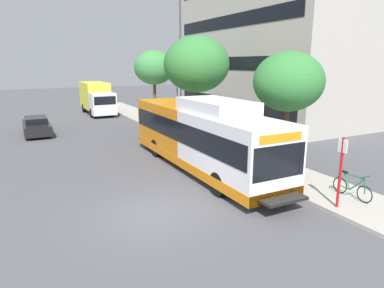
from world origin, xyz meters
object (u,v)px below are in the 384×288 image
at_px(street_tree_near_stop, 288,82).
at_px(street_tree_mid_block, 197,64).
at_px(box_truck_background, 97,97).
at_px(bicycle_parked, 352,187).
at_px(bus_stop_sign_pole, 341,167).
at_px(parked_car_far_lane, 37,126).
at_px(street_tree_far_block, 154,68).
at_px(transit_bus, 201,136).

height_order(street_tree_near_stop, street_tree_mid_block, street_tree_mid_block).
relative_size(street_tree_mid_block, box_truck_background, 1.00).
distance_m(bicycle_parked, street_tree_near_stop, 5.87).
bearing_deg(bus_stop_sign_pole, bicycle_parked, 16.18).
height_order(bus_stop_sign_pole, street_tree_near_stop, street_tree_near_stop).
height_order(bicycle_parked, street_tree_mid_block, street_tree_mid_block).
bearing_deg(parked_car_far_lane, bicycle_parked, -62.84).
height_order(bus_stop_sign_pole, street_tree_mid_block, street_tree_mid_block).
bearing_deg(street_tree_far_block, parked_car_far_lane, -164.37).
bearing_deg(street_tree_near_stop, transit_bus, 152.69).
height_order(street_tree_near_stop, street_tree_far_block, street_tree_far_block).
height_order(bicycle_parked, parked_car_far_lane, parked_car_far_lane).
bearing_deg(bus_stop_sign_pole, parked_car_far_lane, 113.86).
bearing_deg(bus_stop_sign_pole, street_tree_far_block, 85.22).
relative_size(bus_stop_sign_pole, street_tree_mid_block, 0.37).
distance_m(bus_stop_sign_pole, street_tree_near_stop, 5.79).
bearing_deg(street_tree_near_stop, street_tree_far_block, 89.55).
relative_size(street_tree_near_stop, street_tree_far_block, 0.91).
bearing_deg(transit_bus, parked_car_far_lane, 117.49).
height_order(transit_bus, box_truck_background, transit_bus).
xyz_separation_m(street_tree_near_stop, box_truck_background, (-4.13, 23.75, -2.62)).
bearing_deg(street_tree_mid_block, bicycle_parked, -92.47).
xyz_separation_m(bicycle_parked, box_truck_background, (-3.59, 28.19, 1.18)).
bearing_deg(bicycle_parked, street_tree_near_stop, 83.01).
distance_m(street_tree_near_stop, street_tree_mid_block, 9.49).
relative_size(bus_stop_sign_pole, bicycle_parked, 1.48).
bearing_deg(street_tree_mid_block, street_tree_near_stop, -90.33).
bearing_deg(box_truck_background, street_tree_far_block, -53.26).
relative_size(parked_car_far_lane, box_truck_background, 0.64).
distance_m(bus_stop_sign_pole, parked_car_far_lane, 21.71).
height_order(transit_bus, bicycle_parked, transit_bus).
bearing_deg(parked_car_far_lane, box_truck_background, 53.69).
distance_m(transit_bus, bus_stop_sign_pole, 6.99).
bearing_deg(street_tree_mid_block, street_tree_far_block, 89.43).
bearing_deg(street_tree_far_block, street_tree_mid_block, -90.57).
bearing_deg(box_truck_background, street_tree_mid_block, -73.66).
height_order(parked_car_far_lane, box_truck_background, box_truck_background).
distance_m(transit_bus, bicycle_parked, 7.20).
distance_m(bicycle_parked, box_truck_background, 28.44).
xyz_separation_m(transit_bus, box_truck_background, (-0.42, 21.83, 0.04)).
height_order(street_tree_mid_block, box_truck_background, street_tree_mid_block).
bearing_deg(street_tree_far_block, box_truck_background, 126.74).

